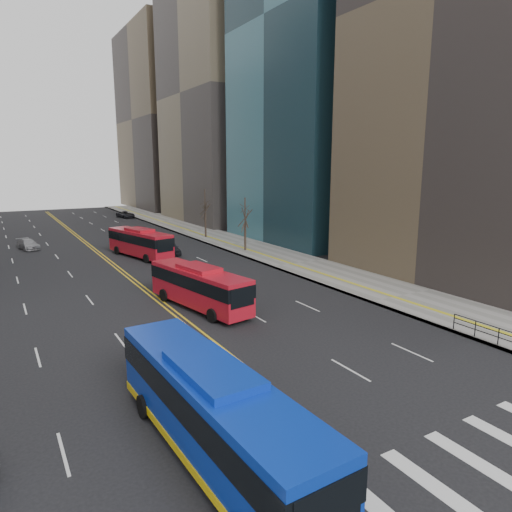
% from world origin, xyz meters
% --- Properties ---
extents(ground, '(220.00, 220.00, 0.00)m').
position_xyz_m(ground, '(0.00, 0.00, 0.00)').
color(ground, black).
extents(sidewalk_right, '(7.00, 130.00, 0.15)m').
position_xyz_m(sidewalk_right, '(17.50, 45.00, 0.07)').
color(sidewalk_right, gray).
rests_on(sidewalk_right, ground).
extents(crosswalk, '(26.70, 4.00, 0.01)m').
position_xyz_m(crosswalk, '(0.00, 0.00, 0.01)').
color(crosswalk, silver).
rests_on(crosswalk, ground).
extents(centerline, '(0.55, 100.00, 0.01)m').
position_xyz_m(centerline, '(0.00, 55.00, 0.01)').
color(centerline, gold).
rests_on(centerline, ground).
extents(office_towers, '(83.00, 134.00, 58.00)m').
position_xyz_m(office_towers, '(0.12, 68.51, 23.92)').
color(office_towers, gray).
rests_on(office_towers, ground).
extents(pedestrian_railing, '(0.06, 6.06, 1.02)m').
position_xyz_m(pedestrian_railing, '(14.30, 6.00, 0.82)').
color(pedestrian_railing, black).
rests_on(pedestrian_railing, sidewalk_right).
extents(street_trees, '(35.20, 47.20, 7.60)m').
position_xyz_m(street_trees, '(-7.18, 34.55, 4.87)').
color(street_trees, '#2F241C').
rests_on(street_trees, ground).
extents(blue_bus, '(3.24, 12.52, 3.61)m').
position_xyz_m(blue_bus, '(-4.52, 5.01, 1.89)').
color(blue_bus, '#0B2DA6').
rests_on(blue_bus, ground).
extents(red_bus_near, '(4.22, 10.42, 3.25)m').
position_xyz_m(red_bus_near, '(2.05, 21.66, 1.81)').
color(red_bus_near, '#B61322').
rests_on(red_bus_near, ground).
extents(red_bus_far, '(4.89, 10.81, 3.36)m').
position_xyz_m(red_bus_far, '(3.71, 42.83, 1.87)').
color(red_bus_far, '#B61322').
rests_on(red_bus_far, ground).
extents(car_dark_mid, '(1.88, 4.29, 1.44)m').
position_xyz_m(car_dark_mid, '(7.31, 42.77, 0.72)').
color(car_dark_mid, black).
rests_on(car_dark_mid, ground).
extents(car_silver, '(2.85, 4.76, 1.29)m').
position_xyz_m(car_silver, '(-7.19, 54.85, 0.65)').
color(car_silver, gray).
rests_on(car_silver, ground).
extents(car_dark_far, '(3.13, 5.16, 1.34)m').
position_xyz_m(car_dark_far, '(12.50, 83.74, 0.67)').
color(car_dark_far, black).
rests_on(car_dark_far, ground).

